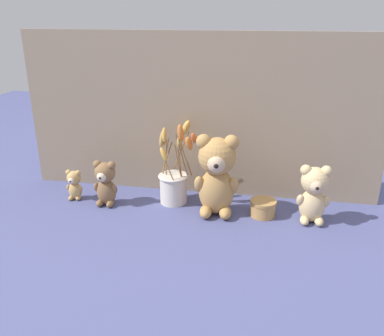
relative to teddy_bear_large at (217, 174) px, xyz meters
The scene contains 8 objects.
ground_plane 0.18m from the teddy_bear_large, behind, with size 4.00×4.00×0.00m, color #4C5184.
backdrop_wall 0.26m from the teddy_bear_large, 117.22° to the left, with size 1.36×0.02×0.62m.
teddy_bear_large is the anchor object (origin of this frame).
teddy_bear_medium 0.33m from the teddy_bear_large, ahead, with size 0.11×0.11×0.21m.
teddy_bear_small 0.42m from the teddy_bear_large, behind, with size 0.09×0.09×0.17m.
teddy_bear_tiny 0.56m from the teddy_bear_large, behind, with size 0.06×0.06×0.12m.
flower_vase 0.19m from the teddy_bear_large, 158.97° to the left, with size 0.17×0.18×0.32m.
decorative_tin_tall 0.21m from the teddy_bear_large, ahead, with size 0.09×0.09×0.06m.
Camera 1 is at (0.24, -1.31, 0.69)m, focal length 38.00 mm.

